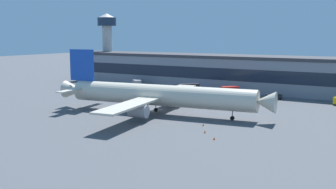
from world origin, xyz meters
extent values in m
plane|color=#4C4F54|center=(0.00, 0.00, 0.00)|extent=(600.00, 600.00, 0.00)
cube|color=gray|center=(0.00, 54.14, 6.30)|extent=(147.07, 18.64, 12.59)
cube|color=#38383D|center=(0.00, 54.14, 13.19)|extent=(150.02, 19.01, 1.20)
cube|color=#192333|center=(0.00, 44.77, 6.93)|extent=(144.13, 0.16, 4.53)
cylinder|color=beige|center=(4.95, -3.66, 5.30)|extent=(53.67, 13.15, 5.83)
cone|color=beige|center=(33.11, 0.27, 5.30)|extent=(5.96, 6.21, 5.54)
cone|color=beige|center=(-23.50, -7.62, 5.30)|extent=(7.08, 6.08, 5.25)
cube|color=#1947B2|center=(-20.49, -7.20, 12.88)|extent=(8.15, 1.62, 9.33)
cube|color=beige|center=(-20.88, -0.78, 6.18)|extent=(3.83, 10.72, 0.30)
cube|color=beige|center=(-19.11, -13.48, 6.18)|extent=(3.83, 10.72, 0.30)
cube|color=beige|center=(0.91, 10.85, 4.72)|extent=(9.26, 24.62, 0.50)
cube|color=beige|center=(5.03, -18.71, 4.72)|extent=(9.26, 24.62, 0.50)
cylinder|color=#99999E|center=(2.39, 7.42, 2.72)|extent=(5.21, 3.84, 3.21)
cylinder|color=#99999E|center=(5.52, -15.01, 2.72)|extent=(5.21, 3.84, 3.21)
cylinder|color=black|center=(25.03, -0.85, 0.55)|extent=(1.16, 0.65, 1.10)
cylinder|color=slate|center=(25.03, -0.85, 2.02)|extent=(0.24, 0.24, 2.39)
cylinder|color=black|center=(1.94, -1.43, 0.55)|extent=(1.16, 0.65, 1.10)
cylinder|color=slate|center=(1.94, -1.43, 2.02)|extent=(0.24, 0.24, 2.39)
cylinder|color=black|center=(2.67, -6.62, 0.55)|extent=(1.16, 0.65, 1.10)
cylinder|color=slate|center=(2.67, -6.62, 2.02)|extent=(0.24, 0.24, 2.39)
cylinder|color=#B7B7B2|center=(-64.69, 57.87, 13.09)|extent=(4.78, 4.78, 26.19)
cylinder|color=#1E2D42|center=(-64.69, 57.87, 28.19)|extent=(9.09, 9.09, 4.00)
cone|color=#A5A5A5|center=(-64.69, 57.87, 31.19)|extent=(8.18, 8.18, 2.00)
cube|color=gray|center=(-33.88, 39.13, 1.85)|extent=(7.87, 7.97, 3.00)
cube|color=black|center=(-32.26, 37.47, 2.45)|extent=(3.90, 3.90, 0.75)
cylinder|color=black|center=(-30.92, 37.90, 0.35)|extent=(0.70, 0.71, 0.70)
cylinder|color=black|center=(-32.73, 36.14, 0.35)|extent=(0.70, 0.71, 0.70)
cylinder|color=black|center=(-35.03, 42.11, 0.35)|extent=(0.70, 0.71, 0.70)
cylinder|color=black|center=(-36.83, 40.35, 0.35)|extent=(0.70, 0.71, 0.70)
cube|color=black|center=(-5.30, 32.26, 2.25)|extent=(7.08, 6.76, 3.80)
cube|color=black|center=(-3.84, 33.59, 3.01)|extent=(3.47, 3.46, 0.95)
cylinder|color=black|center=(-4.22, 34.82, 0.35)|extent=(0.72, 0.69, 0.70)
cylinder|color=black|center=(-2.65, 33.08, 0.35)|extent=(0.72, 0.69, 0.70)
cylinder|color=black|center=(-7.96, 31.44, 0.35)|extent=(0.72, 0.69, 0.70)
cylinder|color=black|center=(-6.39, 29.70, 0.35)|extent=(0.72, 0.69, 0.70)
cube|color=red|center=(8.72, 36.95, 1.95)|extent=(5.91, 5.96, 3.20)
cube|color=black|center=(9.88, 38.12, 2.59)|extent=(3.05, 3.05, 0.80)
cylinder|color=black|center=(9.42, 39.20, 0.35)|extent=(0.70, 0.71, 0.70)
cylinder|color=black|center=(10.97, 37.69, 0.35)|extent=(0.70, 0.71, 0.70)
cylinder|color=black|center=(6.48, 36.20, 0.35)|extent=(0.70, 0.71, 0.70)
cylinder|color=black|center=(8.03, 34.69, 0.35)|extent=(0.70, 0.71, 0.70)
cube|color=black|center=(24.51, 37.89, 1.05)|extent=(5.38, 5.02, 1.40)
cube|color=black|center=(25.54, 38.71, 1.33)|extent=(2.80, 2.92, 0.35)
cylinder|color=black|center=(25.09, 39.85, 0.35)|extent=(0.73, 0.67, 0.70)
cylinder|color=black|center=(26.55, 38.01, 0.35)|extent=(0.73, 0.67, 0.70)
cylinder|color=black|center=(22.46, 37.76, 0.35)|extent=(0.73, 0.67, 0.70)
cylinder|color=black|center=(23.92, 35.93, 0.35)|extent=(0.73, 0.67, 0.70)
cylinder|color=black|center=(43.98, 37.21, 0.35)|extent=(0.64, 0.75, 0.70)
cube|color=white|center=(-43.18, 34.76, 1.10)|extent=(4.76, 3.85, 1.50)
cube|color=black|center=(-44.23, 34.15, 1.40)|extent=(2.21, 2.29, 0.38)
cylinder|color=black|center=(-44.08, 33.24, 0.35)|extent=(0.76, 0.61, 0.70)
cylinder|color=black|center=(-44.94, 34.72, 0.35)|extent=(0.76, 0.61, 0.70)
cylinder|color=black|center=(-41.42, 34.79, 0.35)|extent=(0.76, 0.61, 0.70)
cylinder|color=black|center=(-42.28, 36.27, 0.35)|extent=(0.76, 0.61, 0.70)
cone|color=#F2590C|center=(21.56, -10.72, 0.30)|extent=(0.48, 0.48, 0.61)
cone|color=#F2590C|center=(29.14, -21.02, 0.30)|extent=(0.49, 0.49, 0.61)
cone|color=#F2590C|center=(-12.30, -12.46, 0.32)|extent=(0.51, 0.51, 0.64)
cone|color=#F2590C|center=(24.95, -16.79, 0.30)|extent=(0.48, 0.48, 0.60)
camera|label=1|loc=(62.61, -95.15, 21.70)|focal=42.48mm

